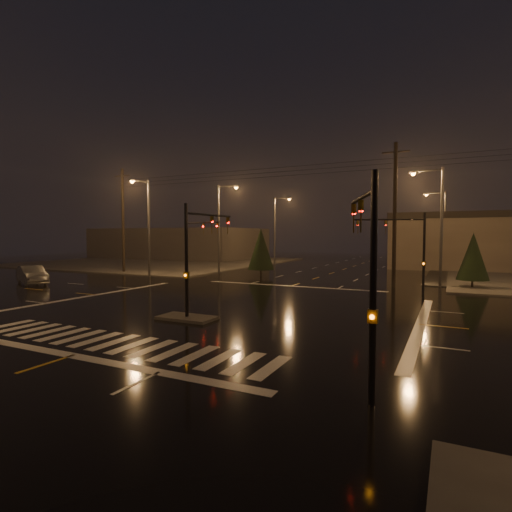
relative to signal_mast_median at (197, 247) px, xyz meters
name	(u,v)px	position (x,y,z in m)	size (l,w,h in m)	color
ground	(226,307)	(0.00, 3.07, -3.75)	(140.00, 140.00, 0.00)	black
sidewalk_nw	(160,262)	(-30.00, 33.07, -3.69)	(36.00, 36.00, 0.12)	#423F3B
median_island	(187,318)	(0.00, -0.93, -3.68)	(3.00, 1.60, 0.15)	#423F3B
crosswalk	(114,342)	(0.00, -5.93, -3.75)	(15.00, 2.60, 0.01)	beige
stop_bar_near	(72,356)	(0.00, -7.93, -3.75)	(16.00, 0.50, 0.01)	beige
stop_bar_far	(291,286)	(0.00, 14.07, -3.75)	(16.00, 0.50, 0.01)	beige
commercial_block	(180,243)	(-35.00, 45.07, -0.95)	(30.00, 18.00, 5.60)	#413B39
signal_mast_median	(197,247)	(0.00, 0.00, 0.00)	(0.25, 4.59, 6.00)	black
signal_mast_ne	(409,243)	(9.50, 13.21, 0.04)	(4.84, 1.86, 6.00)	black
signal_mast_nw	(193,241)	(-9.50, 13.21, 0.04)	(4.84, 1.86, 6.00)	black
signal_mast_se	(368,259)	(10.23, -6.68, -0.04)	(1.55, 3.87, 6.00)	black
streetlight_1	(221,222)	(-11.18, 21.07, 2.05)	(2.77, 0.32, 10.00)	#38383A
streetlight_2	(277,226)	(-11.18, 37.07, 2.05)	(2.77, 0.32, 10.00)	#38383A
streetlight_3	(438,218)	(11.18, 19.07, 2.05)	(2.77, 0.32, 10.00)	#38383A
streetlight_4	(442,224)	(11.18, 39.07, 2.05)	(2.77, 0.32, 10.00)	#38383A
streetlight_5	(147,221)	(-16.00, 14.26, 2.05)	(0.32, 2.77, 10.00)	#38383A
utility_pole_0	(123,220)	(-22.00, 17.07, 2.38)	(2.20, 0.32, 12.00)	black
utility_pole_1	(395,214)	(8.00, 17.07, 2.38)	(2.20, 0.32, 12.00)	black
conifer_0	(473,256)	(13.89, 19.24, -1.11)	(2.49, 2.49, 4.59)	black
conifer_3	(261,249)	(-5.93, 20.54, -0.86)	(2.80, 2.80, 5.08)	black
car_crossing	(32,275)	(-21.24, 5.19, -2.93)	(1.73, 4.96, 1.63)	#54585C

